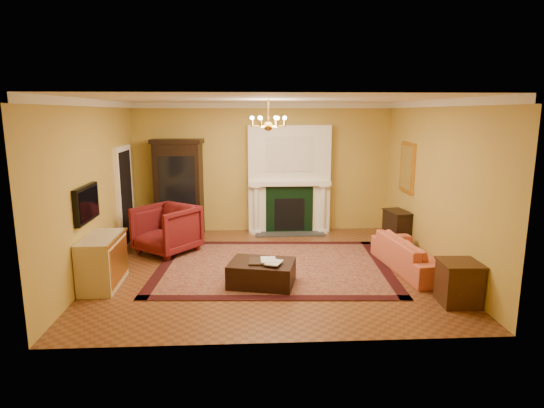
{
  "coord_description": "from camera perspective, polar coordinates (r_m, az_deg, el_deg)",
  "views": [
    {
      "loc": [
        -0.36,
        -7.88,
        2.78
      ],
      "look_at": [
        0.08,
        0.3,
        1.13
      ],
      "focal_mm": 30.0,
      "sensor_mm": 36.0,
      "label": 1
    }
  ],
  "objects": [
    {
      "name": "chandelier",
      "position": [
        7.89,
        -0.46,
        10.15
      ],
      "size": [
        0.63,
        0.55,
        0.53
      ],
      "color": "gold",
      "rests_on": "ceiling"
    },
    {
      "name": "ottoman_tray",
      "position": [
        7.4,
        -1.09,
        -7.25
      ],
      "size": [
        0.48,
        0.39,
        0.03
      ],
      "primitive_type": "cube",
      "rotation": [
        0.0,
        0.0,
        -0.07
      ],
      "color": "black",
      "rests_on": "leather_ottoman"
    },
    {
      "name": "book_a",
      "position": [
        7.32,
        -1.43,
        -5.99
      ],
      "size": [
        0.24,
        0.03,
        0.32
      ],
      "primitive_type": "imported",
      "rotation": [
        0.0,
        0.0,
        -0.0
      ],
      "color": "gray",
      "rests_on": "ottoman_tray"
    },
    {
      "name": "wall_front",
      "position": [
        5.29,
        0.94,
        -2.62
      ],
      "size": [
        6.0,
        0.02,
        3.0
      ],
      "primitive_type": "cube",
      "color": "#BA9643",
      "rests_on": "floor"
    },
    {
      "name": "wall_back",
      "position": [
        10.72,
        -1.13,
        4.55
      ],
      "size": [
        6.0,
        0.02,
        3.0
      ],
      "primitive_type": "cube",
      "color": "#BA9643",
      "rests_on": "floor"
    },
    {
      "name": "pedestal_table",
      "position": [
        9.98,
        -14.75,
        -2.57
      ],
      "size": [
        0.42,
        0.42,
        0.75
      ],
      "color": "black",
      "rests_on": "floor"
    },
    {
      "name": "commode",
      "position": [
        7.91,
        -20.5,
        -6.75
      ],
      "size": [
        0.54,
        1.12,
        0.83
      ],
      "primitive_type": "cube",
      "rotation": [
        0.0,
        0.0,
        0.02
      ],
      "color": "beige",
      "rests_on": "floor"
    },
    {
      "name": "coral_sofa",
      "position": [
        8.51,
        17.28,
        -5.44
      ],
      "size": [
        0.8,
        2.04,
        0.78
      ],
      "primitive_type": "imported",
      "rotation": [
        0.0,
        0.0,
        1.69
      ],
      "color": "#DD7146",
      "rests_on": "floor"
    },
    {
      "name": "china_cabinet",
      "position": [
        10.63,
        -11.61,
        1.8
      ],
      "size": [
        1.09,
        0.58,
        2.1
      ],
      "primitive_type": "cube",
      "rotation": [
        0.0,
        0.0,
        -0.1
      ],
      "color": "black",
      "rests_on": "floor"
    },
    {
      "name": "floor",
      "position": [
        8.36,
        -0.43,
        -8.08
      ],
      "size": [
        6.0,
        5.5,
        0.02
      ],
      "primitive_type": "cube",
      "color": "brown",
      "rests_on": "ground"
    },
    {
      "name": "fireplace",
      "position": [
        10.61,
        2.15,
        2.81
      ],
      "size": [
        1.9,
        0.7,
        2.5
      ],
      "color": "white",
      "rests_on": "wall_back"
    },
    {
      "name": "topiary_left",
      "position": [
        10.49,
        -1.61,
        4.3
      ],
      "size": [
        0.17,
        0.17,
        0.46
      ],
      "color": "gray",
      "rests_on": "fireplace"
    },
    {
      "name": "gilt_mirror",
      "position": [
        9.92,
        16.6,
        4.39
      ],
      "size": [
        0.06,
        0.76,
        1.05
      ],
      "color": "gold",
      "rests_on": "wall_right"
    },
    {
      "name": "doorway",
      "position": [
        10.07,
        -17.95,
        0.93
      ],
      "size": [
        0.08,
        1.05,
        2.1
      ],
      "color": "white",
      "rests_on": "wall_left"
    },
    {
      "name": "ceiling",
      "position": [
        7.89,
        -0.46,
        13.07
      ],
      "size": [
        6.0,
        5.5,
        0.02
      ],
      "primitive_type": "cube",
      "color": "white",
      "rests_on": "wall_back"
    },
    {
      "name": "wall_left",
      "position": [
        8.41,
        -21.41,
        1.85
      ],
      "size": [
        0.02,
        5.5,
        3.0
      ],
      "primitive_type": "cube",
      "color": "#BA9643",
      "rests_on": "floor"
    },
    {
      "name": "crown_molding",
      "position": [
        8.84,
        -0.76,
        12.44
      ],
      "size": [
        6.0,
        5.5,
        0.12
      ],
      "color": "white",
      "rests_on": "ceiling"
    },
    {
      "name": "oriental_rug",
      "position": [
        8.44,
        0.16,
        -7.78
      ],
      "size": [
        4.38,
        3.39,
        0.02
      ],
      "primitive_type": "cube",
      "rotation": [
        0.0,
        0.0,
        -0.06
      ],
      "color": "#400D10",
      "rests_on": "floor"
    },
    {
      "name": "wall_right",
      "position": [
        8.66,
        19.88,
        2.22
      ],
      "size": [
        0.02,
        5.5,
        3.0
      ],
      "primitive_type": "cube",
      "color": "#BA9643",
      "rests_on": "floor"
    },
    {
      "name": "topiary_right",
      "position": [
        10.62,
        6.01,
        4.33
      ],
      "size": [
        0.17,
        0.17,
        0.46
      ],
      "color": "gray",
      "rests_on": "fireplace"
    },
    {
      "name": "book_b",
      "position": [
        7.25,
        -0.6,
        -6.21
      ],
      "size": [
        0.22,
        0.11,
        0.31
      ],
      "primitive_type": "imported",
      "rotation": [
        0.0,
        0.0,
        -0.41
      ],
      "color": "gray",
      "rests_on": "ottoman_tray"
    },
    {
      "name": "end_table",
      "position": [
        7.31,
        22.38,
        -9.26
      ],
      "size": [
        0.55,
        0.55,
        0.62
      ],
      "primitive_type": "cube",
      "rotation": [
        0.0,
        0.0,
        -0.04
      ],
      "color": "#3D2010",
      "rests_on": "floor"
    },
    {
      "name": "wingback_armchair",
      "position": [
        9.33,
        -13.1,
        -2.84
      ],
      "size": [
        1.41,
        1.4,
        1.06
      ],
      "primitive_type": "imported",
      "rotation": [
        0.0,
        0.0,
        -0.66
      ],
      "color": "maroon",
      "rests_on": "floor"
    },
    {
      "name": "leather_ottoman",
      "position": [
        7.5,
        -1.29,
        -8.66
      ],
      "size": [
        1.17,
        0.97,
        0.38
      ],
      "primitive_type": "cube",
      "rotation": [
        0.0,
        0.0,
        -0.23
      ],
      "color": "black",
      "rests_on": "oriental_rug"
    },
    {
      "name": "tv_panel",
      "position": [
        7.85,
        -22.24,
        0.05
      ],
      "size": [
        0.09,
        0.95,
        0.58
      ],
      "color": "black",
      "rests_on": "wall_left"
    },
    {
      "name": "console_table",
      "position": [
        9.96,
        15.42,
        -3.05
      ],
      "size": [
        0.48,
        0.71,
        0.73
      ],
      "primitive_type": "cube",
      "rotation": [
        0.0,
        0.0,
        0.17
      ],
      "color": "black",
      "rests_on": "floor"
    }
  ]
}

